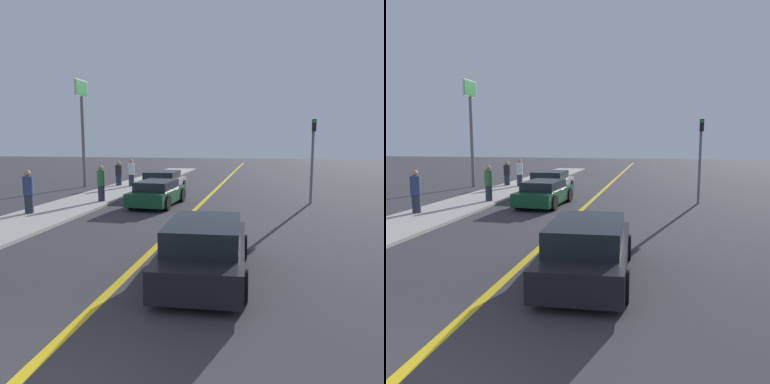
# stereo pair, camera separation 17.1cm
# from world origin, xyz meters

# --- Properties ---
(road_center_line) EXTENTS (0.20, 60.00, 0.01)m
(road_center_line) POSITION_xyz_m (0.00, 18.00, 0.00)
(road_center_line) COLOR gold
(road_center_line) RESTS_ON ground_plane
(sidewalk_left) EXTENTS (2.81, 35.42, 0.11)m
(sidewalk_left) POSITION_xyz_m (-5.52, 17.71, 0.05)
(sidewalk_left) COLOR #ADA89E
(sidewalk_left) RESTS_ON ground_plane
(car_near_right_lane) EXTENTS (2.02, 4.24, 1.27)m
(car_near_right_lane) POSITION_xyz_m (1.71, 5.56, 0.61)
(car_near_right_lane) COLOR black
(car_near_right_lane) RESTS_ON ground_plane
(car_ahead_center) EXTENTS (1.97, 3.96, 1.16)m
(car_ahead_center) POSITION_xyz_m (-1.89, 14.10, 0.57)
(car_ahead_center) COLOR #144728
(car_ahead_center) RESTS_ON ground_plane
(car_far_distant) EXTENTS (2.05, 3.89, 1.29)m
(car_far_distant) POSITION_xyz_m (-2.62, 17.67, 0.63)
(car_far_distant) COLOR #9E9EA3
(car_far_distant) RESTS_ON ground_plane
(pedestrian_near_curb) EXTENTS (0.39, 0.39, 1.72)m
(pedestrian_near_curb) POSITION_xyz_m (-6.21, 10.79, 0.96)
(pedestrian_near_curb) COLOR #282D3D
(pedestrian_near_curb) RESTS_ON sidewalk_left
(pedestrian_mid_group) EXTENTS (0.37, 0.37, 1.71)m
(pedestrian_mid_group) POSITION_xyz_m (-4.68, 14.14, 0.96)
(pedestrian_mid_group) COLOR #282D3D
(pedestrian_mid_group) RESTS_ON sidewalk_left
(pedestrian_far_standing) EXTENTS (0.40, 0.40, 1.70)m
(pedestrian_far_standing) POSITION_xyz_m (-5.37, 20.06, 0.95)
(pedestrian_far_standing) COLOR #282D3D
(pedestrian_far_standing) RESTS_ON sidewalk_left
(pedestrian_by_sign) EXTENTS (0.42, 0.42, 1.56)m
(pedestrian_by_sign) POSITION_xyz_m (-6.33, 20.32, 0.87)
(pedestrian_by_sign) COLOR #282D3D
(pedestrian_by_sign) RESTS_ON sidewalk_left
(traffic_light) EXTENTS (0.18, 0.40, 3.93)m
(traffic_light) POSITION_xyz_m (5.09, 16.00, 2.42)
(traffic_light) COLOR slate
(traffic_light) RESTS_ON ground_plane
(roadside_sign) EXTENTS (0.20, 1.60, 6.70)m
(roadside_sign) POSITION_xyz_m (-8.45, 19.83, 4.74)
(roadside_sign) COLOR slate
(roadside_sign) RESTS_ON ground_plane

